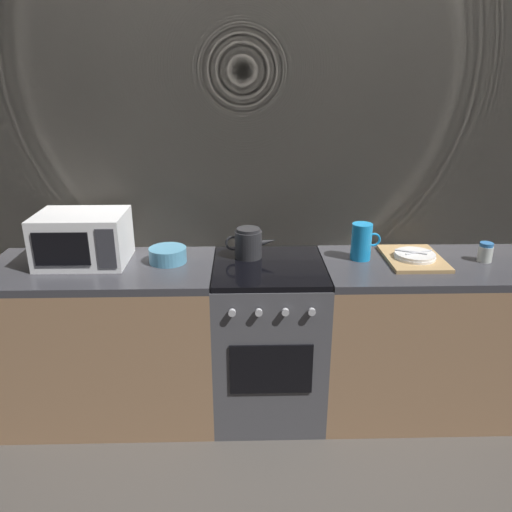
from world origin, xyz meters
TOP-DOWN VIEW (x-y plane):
  - ground_plane at (0.00, 0.00)m, footprint 8.00×8.00m
  - back_wall at (0.00, 0.32)m, footprint 3.60×0.05m
  - counter_left at (-0.90, 0.00)m, footprint 1.20×0.60m
  - stove_unit at (-0.00, -0.00)m, footprint 0.60×0.63m
  - counter_right at (0.90, 0.00)m, footprint 1.20×0.60m
  - microwave at (-0.99, 0.07)m, footprint 0.46×0.35m
  - kettle at (-0.11, 0.12)m, footprint 0.28×0.15m
  - mixing_bowl at (-0.54, 0.06)m, footprint 0.20×0.20m
  - pitcher at (0.50, 0.07)m, footprint 0.16×0.11m
  - dish_pile at (0.79, 0.04)m, footprint 0.30×0.40m
  - spice_jar at (1.17, 0.02)m, footprint 0.08×0.08m

SIDE VIEW (x-z plane):
  - ground_plane at x=0.00m, z-range 0.00..0.00m
  - stove_unit at x=0.00m, z-range 0.00..0.90m
  - counter_left at x=-0.90m, z-range 0.00..0.90m
  - counter_right at x=0.90m, z-range 0.00..0.90m
  - dish_pile at x=0.79m, z-range 0.89..0.95m
  - mixing_bowl at x=-0.54m, z-range 0.90..0.98m
  - spice_jar at x=1.17m, z-range 0.90..1.00m
  - kettle at x=-0.11m, z-range 0.90..1.06m
  - pitcher at x=0.50m, z-range 0.90..1.10m
  - microwave at x=-0.99m, z-range 0.90..1.17m
  - back_wall at x=0.00m, z-range 0.00..2.40m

